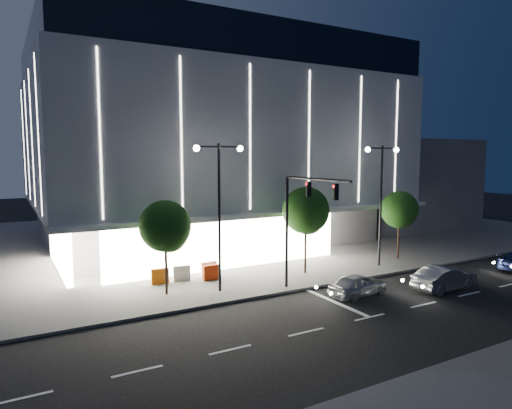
{
  "coord_description": "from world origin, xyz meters",
  "views": [
    {
      "loc": [
        -14.27,
        -18.4,
        8.34
      ],
      "look_at": [
        0.71,
        8.15,
        5.0
      ],
      "focal_mm": 32.0,
      "sensor_mm": 36.0,
      "label": 1
    }
  ],
  "objects": [
    {
      "name": "ground",
      "position": [
        0.0,
        0.0,
        0.0
      ],
      "size": [
        160.0,
        160.0,
        0.0
      ],
      "primitive_type": "plane",
      "color": "black",
      "rests_on": "ground"
    },
    {
      "name": "sidewalk_museum",
      "position": [
        5.0,
        24.0,
        0.07
      ],
      "size": [
        70.0,
        40.0,
        0.15
      ],
      "primitive_type": "cube",
      "color": "#474747",
      "rests_on": "ground"
    },
    {
      "name": "museum",
      "position": [
        2.98,
        22.31,
        9.27
      ],
      "size": [
        30.0,
        25.8,
        18.0
      ],
      "color": "#4C4C51",
      "rests_on": "ground"
    },
    {
      "name": "annex_building",
      "position": [
        26.0,
        24.0,
        5.0
      ],
      "size": [
        16.0,
        20.0,
        10.0
      ],
      "primitive_type": "cube",
      "color": "#4C4C51",
      "rests_on": "ground"
    },
    {
      "name": "traffic_mast",
      "position": [
        1.0,
        3.34,
        5.03
      ],
      "size": [
        0.33,
        5.89,
        7.07
      ],
      "color": "black",
      "rests_on": "ground"
    },
    {
      "name": "street_lamp_west",
      "position": [
        -3.0,
        6.0,
        5.96
      ],
      "size": [
        3.16,
        0.36,
        9.0
      ],
      "color": "black",
      "rests_on": "ground"
    },
    {
      "name": "street_lamp_east",
      "position": [
        10.0,
        6.0,
        5.96
      ],
      "size": [
        3.16,
        0.36,
        9.0
      ],
      "color": "black",
      "rests_on": "ground"
    },
    {
      "name": "tree_left",
      "position": [
        -5.97,
        7.02,
        4.03
      ],
      "size": [
        3.02,
        3.02,
        5.72
      ],
      "color": "black",
      "rests_on": "ground"
    },
    {
      "name": "tree_mid",
      "position": [
        4.03,
        7.02,
        4.33
      ],
      "size": [
        3.25,
        3.25,
        6.15
      ],
      "color": "black",
      "rests_on": "ground"
    },
    {
      "name": "tree_right",
      "position": [
        13.03,
        7.02,
        3.88
      ],
      "size": [
        2.91,
        2.91,
        5.51
      ],
      "color": "black",
      "rests_on": "ground"
    },
    {
      "name": "car_lead",
      "position": [
        3.92,
        1.53,
        0.67
      ],
      "size": [
        4.11,
        2.06,
        1.34
      ],
      "primitive_type": "imported",
      "rotation": [
        0.0,
        0.0,
        1.7
      ],
      "color": "#A5A8AD",
      "rests_on": "ground"
    },
    {
      "name": "car_second",
      "position": [
        9.43,
        -0.18,
        0.75
      ],
      "size": [
        4.6,
        1.75,
        1.5
      ],
      "primitive_type": "imported",
      "rotation": [
        0.0,
        0.0,
        1.61
      ],
      "color": "gray",
      "rests_on": "ground"
    },
    {
      "name": "barrier_a",
      "position": [
        -5.69,
        9.23,
        0.65
      ],
      "size": [
        1.12,
        0.36,
        1.0
      ],
      "primitive_type": "cube",
      "rotation": [
        0.0,
        0.0,
        -0.1
      ],
      "color": "#D1530B",
      "rests_on": "sidewalk_museum"
    },
    {
      "name": "barrier_b",
      "position": [
        -4.22,
        9.26,
        0.65
      ],
      "size": [
        1.13,
        0.43,
        1.0
      ],
      "primitive_type": "cube",
      "rotation": [
        0.0,
        0.0,
        -0.17
      ],
      "color": "silver",
      "rests_on": "sidewalk_museum"
    },
    {
      "name": "barrier_c",
      "position": [
        -2.47,
        8.48,
        0.65
      ],
      "size": [
        1.11,
        0.28,
        1.0
      ],
      "primitive_type": "cube",
      "rotation": [
        0.0,
        0.0,
        -0.03
      ],
      "color": "red",
      "rests_on": "sidewalk_museum"
    },
    {
      "name": "barrier_d",
      "position": [
        -2.25,
        9.42,
        0.65
      ],
      "size": [
        1.1,
        0.25,
        1.0
      ],
      "primitive_type": "cube",
      "rotation": [
        0.0,
        0.0,
        0.0
      ],
      "color": "white",
      "rests_on": "sidewalk_museum"
    }
  ]
}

